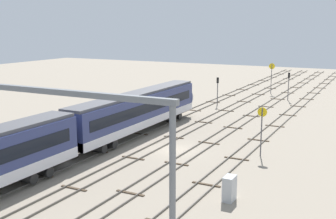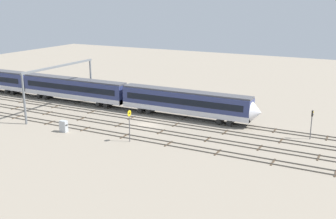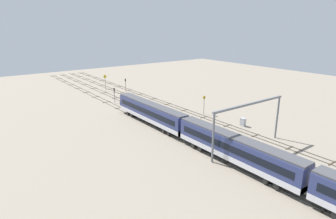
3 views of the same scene
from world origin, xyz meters
TOP-DOWN VIEW (x-y plane):
  - ground_plane at (0.00, 0.00)m, footprint 190.12×190.12m
  - track_near_foreground at (-0.00, -6.63)m, footprint 174.12×2.40m
  - track_second_near at (0.00, -2.21)m, footprint 174.12×2.40m
  - track_middle at (-0.00, 2.21)m, footprint 174.12×2.40m
  - track_with_train at (0.00, 6.63)m, footprint 174.12×2.40m
  - overhead_gantry at (-18.15, -0.03)m, footprint 0.40×18.41m
  - speed_sign_near_foreground at (41.56, 0.49)m, footprint 0.14×1.10m
  - speed_sign_mid_trackside at (2.05, -8.37)m, footprint 0.14×0.92m
  - signal_light_trackside_approach at (35.39, -3.96)m, footprint 0.31×0.32m
  - signal_light_trackside_departure at (25.47, 5.03)m, footprint 0.31×0.32m
  - relay_cabinet at (-9.69, -9.28)m, footprint 1.22×0.74m

SIDE VIEW (x-z plane):
  - ground_plane at x=0.00m, z-range 0.00..0.00m
  - track_near_foreground at x=0.00m, z-range -0.01..0.15m
  - track_second_near at x=0.00m, z-range -0.01..0.15m
  - track_with_train at x=0.00m, z-range -0.01..0.15m
  - track_middle at x=0.00m, z-range -0.01..0.15m
  - relay_cabinet at x=-9.69m, z-range 0.00..1.84m
  - signal_light_trackside_departure at x=25.47m, z-range 0.69..5.16m
  - signal_light_trackside_approach at x=35.39m, z-range 0.72..5.44m
  - speed_sign_mid_trackside at x=2.05m, z-range 0.74..5.56m
  - speed_sign_near_foreground at x=41.56m, z-range 0.97..6.60m
  - overhead_gantry at x=-18.15m, z-range 2.19..10.93m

